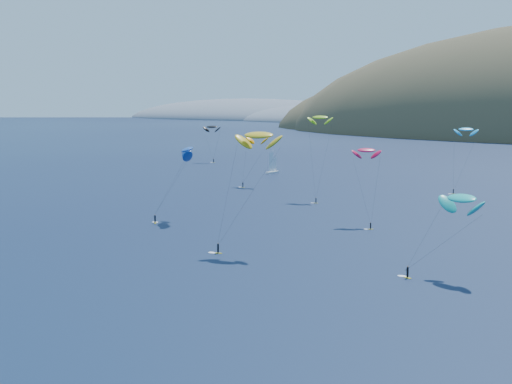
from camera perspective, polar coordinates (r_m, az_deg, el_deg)
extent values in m
ellipsoid|color=#3D3526|center=(685.03, 14.89, 4.29)|extent=(340.00, 240.00, 120.00)
ellipsoid|color=slate|center=(993.04, -0.63, 5.76)|extent=(400.00, 240.00, 60.00)
ellipsoid|color=slate|center=(885.32, 5.38, 5.55)|extent=(240.00, 180.00, 44.00)
cube|color=silver|center=(287.47, 1.31, 1.57)|extent=(2.19, 6.72, 0.79)
cylinder|color=silver|center=(287.38, 1.36, 2.50)|extent=(0.12, 0.12, 9.26)
cube|color=gold|center=(243.34, -1.06, 0.37)|extent=(1.42, 0.50, 0.08)
cylinder|color=black|center=(243.23, -1.06, 0.58)|extent=(0.33, 0.33, 1.49)
sphere|color=#8C6047|center=(243.12, -1.06, 0.78)|extent=(0.25, 0.25, 0.25)
ellipsoid|color=orange|center=(247.72, 0.10, 4.43)|extent=(8.56, 4.44, 4.63)
cube|color=gold|center=(142.93, -3.05, -4.91)|extent=(1.66, 0.87, 0.09)
cylinder|color=black|center=(142.71, -3.06, -4.52)|extent=(0.37, 0.37, 1.70)
sphere|color=#8C6047|center=(142.50, -3.06, -4.13)|extent=(0.29, 0.29, 0.29)
ellipsoid|color=gold|center=(144.11, 0.22, 4.58)|extent=(10.17, 6.68, 5.22)
cube|color=gold|center=(208.71, 4.81, -0.89)|extent=(1.32, 0.75, 0.07)
cylinder|color=black|center=(208.59, 4.82, -0.68)|extent=(0.30, 0.30, 1.36)
sphere|color=#8C6047|center=(208.48, 4.82, -0.46)|extent=(0.23, 0.23, 0.23)
ellipsoid|color=#7FB817|center=(217.06, 5.16, 5.97)|extent=(8.04, 5.55, 4.09)
cube|color=gold|center=(235.61, 15.50, -0.16)|extent=(1.35, 0.87, 0.07)
cylinder|color=black|center=(235.50, 15.51, 0.04)|extent=(0.31, 0.31, 1.40)
sphere|color=#8C6047|center=(235.40, 15.52, 0.24)|extent=(0.23, 0.23, 0.23)
ellipsoid|color=#1AA1DE|center=(235.44, 16.46, 4.84)|extent=(7.84, 5.89, 3.97)
cube|color=gold|center=(126.71, 12.02, -6.73)|extent=(1.63, 1.06, 0.09)
cylinder|color=black|center=(126.47, 12.03, -6.29)|extent=(0.37, 0.37, 1.69)
sphere|color=#8C6047|center=(126.24, 12.04, -5.86)|extent=(0.28, 0.28, 0.28)
ellipsoid|color=#0FA39C|center=(127.89, 16.13, -0.48)|extent=(10.15, 7.64, 5.14)
cube|color=gold|center=(169.97, 9.15, -2.96)|extent=(1.29, 0.99, 0.07)
cylinder|color=black|center=(169.82, 9.15, -2.69)|extent=(0.30, 0.30, 1.37)
sphere|color=#8C6047|center=(169.68, 9.16, -2.43)|extent=(0.23, 0.23, 0.23)
ellipsoid|color=#C30D3C|center=(176.70, 8.83, 3.33)|extent=(7.44, 6.27, 3.79)
cube|color=gold|center=(177.42, -8.07, -2.48)|extent=(1.42, 1.52, 0.09)
cylinder|color=black|center=(177.24, -8.08, -2.16)|extent=(0.38, 0.38, 1.72)
sphere|color=#8C6047|center=(177.07, -8.09, -1.84)|extent=(0.29, 0.29, 0.29)
ellipsoid|color=navy|center=(181.18, -5.54, 3.40)|extent=(9.66, 10.10, 5.33)
cube|color=gold|center=(333.62, -3.41, 2.37)|extent=(1.52, 0.85, 0.08)
cylinder|color=black|center=(333.53, -3.41, 2.53)|extent=(0.34, 0.34, 1.56)
sphere|color=#8C6047|center=(333.45, -3.41, 2.68)|extent=(0.26, 0.26, 0.26)
ellipsoid|color=black|center=(335.79, -3.55, 5.23)|extent=(8.83, 6.06, 4.50)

